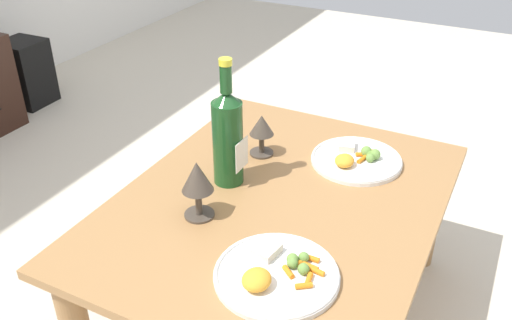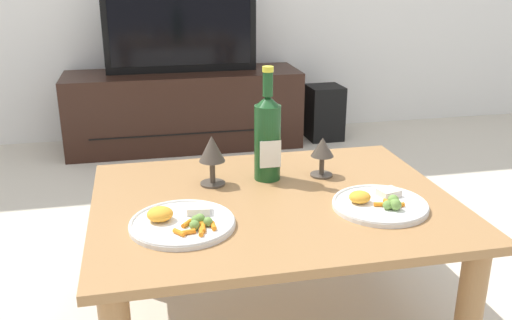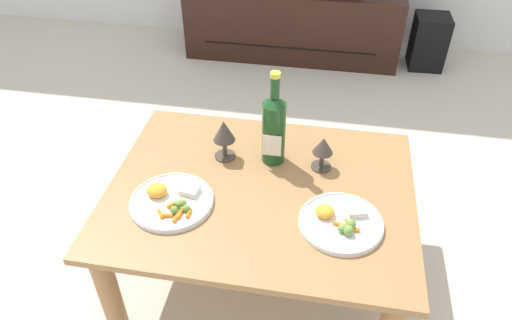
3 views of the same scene
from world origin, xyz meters
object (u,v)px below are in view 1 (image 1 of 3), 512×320
floor_speaker (26,73)px  goblet_left (197,180)px  dining_table (278,221)px  wine_bottle (228,135)px  dinner_plate_right (356,159)px  goblet_right (262,128)px  dinner_plate_left (276,273)px

floor_speaker → goblet_left: (-0.94, -1.67, 0.36)m
dining_table → wine_bottle: size_ratio=2.90×
dining_table → dinner_plate_right: bearing=-23.9°
wine_bottle → goblet_right: size_ratio=2.78×
floor_speaker → dinner_plate_right: size_ratio=1.29×
goblet_left → dining_table: bearing=-43.4°
dining_table → dinner_plate_right: 0.31m
dinner_plate_right → goblet_left: bearing=147.9°
floor_speaker → goblet_right: bearing=-111.3°
wine_bottle → dinner_plate_right: 0.40m
wine_bottle → goblet_right: (0.17, -0.01, -0.06)m
floor_speaker → wine_bottle: wine_bottle is taller
floor_speaker → dinner_plate_left: (-1.05, -1.94, 0.26)m
dining_table → goblet_right: 0.29m
wine_bottle → dinner_plate_right: wine_bottle is taller
dinner_plate_left → dinner_plate_right: 0.54m
dining_table → dinner_plate_left: 0.31m
wine_bottle → floor_speaker: bearing=65.2°
dinner_plate_left → wine_bottle: bearing=44.0°
goblet_left → dinner_plate_right: size_ratio=0.59×
dinner_plate_right → wine_bottle: bearing=132.0°
goblet_right → dinner_plate_right: 0.29m
dinner_plate_left → floor_speaker: bearing=61.4°
goblet_left → dinner_plate_left: size_ratio=0.57×
dining_table → dinner_plate_right: (0.27, -0.12, 0.08)m
goblet_left → dinner_plate_left: goblet_left is taller
dining_table → wine_bottle: bearing=83.5°
goblet_right → dinner_plate_right: goblet_right is taller
floor_speaker → dinner_plate_right: bearing=-106.6°
floor_speaker → goblet_right: size_ratio=2.68×
wine_bottle → dinner_plate_right: (0.25, -0.28, -0.13)m
goblet_right → dinner_plate_right: bearing=-73.5°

